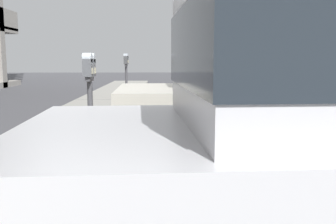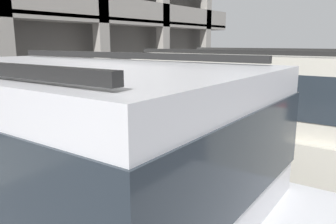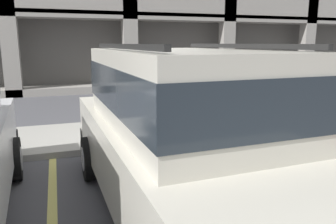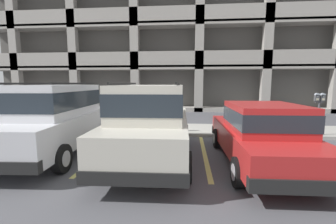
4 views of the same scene
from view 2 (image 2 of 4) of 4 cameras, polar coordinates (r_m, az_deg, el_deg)
name	(u,v)px [view 2 (image 2 of 4)]	position (r m, az deg, el deg)	size (l,w,h in m)	color
ground_plane	(128,160)	(6.25, -6.96, -8.36)	(80.00, 80.00, 0.10)	#4C4C51
sidewalk	(84,142)	(7.16, -14.36, -5.07)	(40.00, 2.20, 0.12)	#9E9B93
parking_stall_lines	(232,153)	(6.58, 11.15, -6.97)	(11.90, 4.80, 0.01)	#DBD16B
silver_suv	(249,119)	(4.62, 14.01, -1.20)	(2.12, 4.83, 2.03)	beige
red_sedan	(56,182)	(2.65, -18.95, -11.50)	(2.20, 4.88, 2.03)	silver
dark_hatchback	(318,109)	(7.16, 24.72, 0.46)	(1.92, 4.52, 1.54)	red
parking_meter_near	(105,93)	(6.07, -10.85, 3.19)	(0.35, 0.12, 1.46)	#47474C
parking_meter_far	(246,69)	(10.85, 13.37, 7.23)	(0.35, 0.12, 1.55)	#47474C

